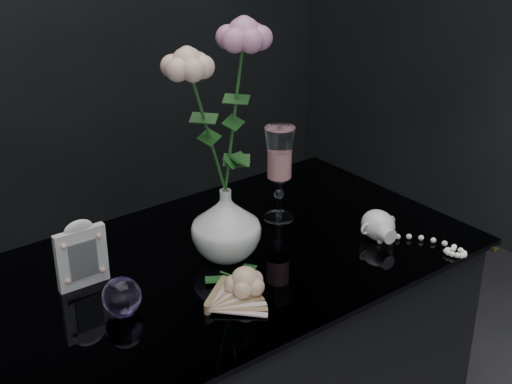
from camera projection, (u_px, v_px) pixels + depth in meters
vase at (226, 224)px, 1.39m from camera, size 0.15×0.15×0.14m
wine_glass at (279, 174)px, 1.52m from camera, size 0.08×0.08×0.21m
picture_frame at (81, 253)px, 1.29m from camera, size 0.10×0.08×0.13m
paperweight at (122, 296)px, 1.22m from camera, size 0.09×0.09×0.07m
paper_fan at (208, 308)px, 1.23m from camera, size 0.25×0.22×0.02m
loose_rose at (245, 281)px, 1.28m from camera, size 0.14×0.17×0.06m
pearl_jar at (378, 224)px, 1.47m from camera, size 0.24×0.25×0.07m
roses at (221, 102)px, 1.28m from camera, size 0.21×0.11×0.37m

